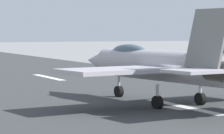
% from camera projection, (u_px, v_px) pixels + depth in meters
% --- Properties ---
extents(ground_plane, '(400.00, 400.00, 0.00)m').
position_uv_depth(ground_plane, '(184.00, 107.00, 34.95)').
color(ground_plane, gray).
extents(runway_strip, '(240.00, 26.00, 0.02)m').
position_uv_depth(runway_strip, '(184.00, 107.00, 34.93)').
color(runway_strip, '#353738').
rests_on(runway_strip, ground).
extents(fighter_jet, '(16.34, 14.30, 5.60)m').
position_uv_depth(fighter_jet, '(161.00, 64.00, 36.25)').
color(fighter_jet, '#A7A2AB').
rests_on(fighter_jet, ground).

